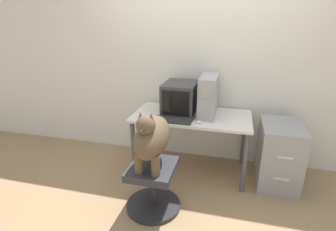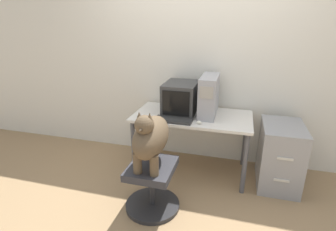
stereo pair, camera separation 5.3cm
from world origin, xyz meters
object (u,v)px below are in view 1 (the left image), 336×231
Objects in this scene: crt_monitor at (180,98)px; dog at (152,137)px; pc_tower at (208,95)px; keyboard at (173,120)px; office_chair at (153,185)px; filing_cabinet at (279,154)px.

dog is at bearing -94.93° from crt_monitor.
pc_tower reaches higher than keyboard.
pc_tower is at bearing -1.35° from crt_monitor.
crt_monitor is 1.06m from office_chair.
keyboard is at bearing -91.24° from crt_monitor.
filing_cabinet is at bearing 11.16° from keyboard.
keyboard is at bearing -137.28° from pc_tower.
crt_monitor is at bearing 178.65° from pc_tower.
office_chair is at bearing -147.90° from filing_cabinet.
filing_cabinet is (0.81, -0.08, -0.59)m from pc_tower.
dog reaches higher than office_chair.
office_chair is 0.51m from dog.
dog is (-0.00, -0.01, 0.51)m from office_chair.
filing_cabinet is at bearing -5.74° from pc_tower.
pc_tower is at bearing 64.79° from dog.
office_chair is at bearing -115.42° from pc_tower.
pc_tower reaches higher than crt_monitor.
dog is (-0.07, -0.85, -0.13)m from crt_monitor.
crt_monitor reaches higher than keyboard.
filing_cabinet reaches higher than office_chair.
keyboard reaches higher than filing_cabinet.
dog is at bearing -97.07° from keyboard.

